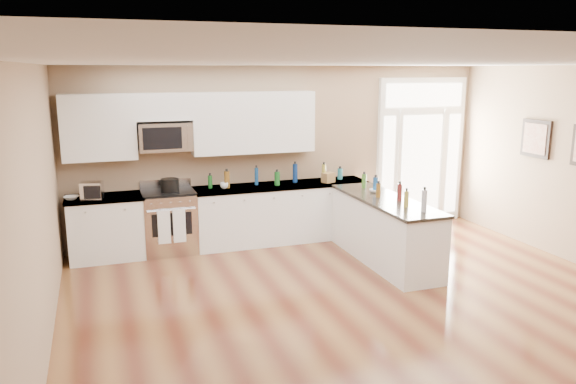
{
  "coord_description": "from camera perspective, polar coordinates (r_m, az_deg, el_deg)",
  "views": [
    {
      "loc": [
        -2.93,
        -4.67,
        2.75
      ],
      "look_at": [
        -0.63,
        2.0,
        1.2
      ],
      "focal_mm": 35.0,
      "sensor_mm": 36.0,
      "label": 1
    }
  ],
  "objects": [
    {
      "name": "ground",
      "position": [
        6.16,
        12.07,
        -14.37
      ],
      "size": [
        8.0,
        8.0,
        0.0
      ],
      "primitive_type": "plane",
      "color": "#542617"
    },
    {
      "name": "room_shell",
      "position": [
        5.61,
        12.85,
        1.43
      ],
      "size": [
        8.0,
        8.0,
        8.0
      ],
      "color": "#977C5F",
      "rests_on": "ground"
    },
    {
      "name": "back_cabinet_left",
      "position": [
        8.68,
        -17.95,
        -3.65
      ],
      "size": [
        1.1,
        0.66,
        0.94
      ],
      "color": "white",
      "rests_on": "ground"
    },
    {
      "name": "back_cabinet_right",
      "position": [
        9.11,
        -0.64,
        -2.29
      ],
      "size": [
        2.85,
        0.66,
        0.94
      ],
      "color": "white",
      "rests_on": "ground"
    },
    {
      "name": "peninsula_cabinet",
      "position": [
        8.25,
        9.75,
        -4.07
      ],
      "size": [
        0.69,
        2.32,
        0.94
      ],
      "color": "white",
      "rests_on": "ground"
    },
    {
      "name": "upper_cabinet_left",
      "position": [
        8.55,
        -18.71,
        6.23
      ],
      "size": [
        1.04,
        0.33,
        0.95
      ],
      "primitive_type": "cube",
      "color": "white",
      "rests_on": "room_shell"
    },
    {
      "name": "upper_cabinet_right",
      "position": [
        8.87,
        -3.52,
        7.06
      ],
      "size": [
        1.94,
        0.33,
        0.95
      ],
      "primitive_type": "cube",
      "color": "white",
      "rests_on": "room_shell"
    },
    {
      "name": "upper_cabinet_short",
      "position": [
        8.58,
        -12.56,
        8.45
      ],
      "size": [
        0.82,
        0.33,
        0.4
      ],
      "primitive_type": "cube",
      "color": "white",
      "rests_on": "room_shell"
    },
    {
      "name": "microwave",
      "position": [
        8.58,
        -12.4,
        5.51
      ],
      "size": [
        0.78,
        0.41,
        0.42
      ],
      "color": "silver",
      "rests_on": "room_shell"
    },
    {
      "name": "entry_door",
      "position": [
        10.32,
        13.31,
        4.02
      ],
      "size": [
        1.7,
        0.1,
        2.6
      ],
      "color": "white",
      "rests_on": "ground"
    },
    {
      "name": "wall_art_near",
      "position": [
        9.45,
        23.87,
        4.98
      ],
      "size": [
        0.05,
        0.58,
        0.58
      ],
      "color": "black",
      "rests_on": "room_shell"
    },
    {
      "name": "kitchen_range",
      "position": [
        8.72,
        -11.96,
        -2.95
      ],
      "size": [
        0.78,
        0.69,
        1.08
      ],
      "color": "silver",
      "rests_on": "ground"
    },
    {
      "name": "stockpot",
      "position": [
        8.56,
        -11.92,
        0.73
      ],
      "size": [
        0.33,
        0.33,
        0.21
      ],
      "primitive_type": "cylinder",
      "rotation": [
        0.0,
        0.0,
        -0.22
      ],
      "color": "black",
      "rests_on": "kitchen_range"
    },
    {
      "name": "toaster_oven",
      "position": [
        8.4,
        -19.29,
        0.14
      ],
      "size": [
        0.33,
        0.28,
        0.25
      ],
      "primitive_type": "cube",
      "rotation": [
        0.0,
        0.0,
        -0.22
      ],
      "color": "silver",
      "rests_on": "back_cabinet_left"
    },
    {
      "name": "cardboard_box",
      "position": [
        9.15,
        4.11,
        1.47
      ],
      "size": [
        0.23,
        0.2,
        0.16
      ],
      "primitive_type": "cube",
      "rotation": [
        0.0,
        0.0,
        0.4
      ],
      "color": "brown",
      "rests_on": "back_cabinet_right"
    },
    {
      "name": "bowl_left",
      "position": [
        8.5,
        -21.15,
        -0.55
      ],
      "size": [
        0.24,
        0.24,
        0.05
      ],
      "primitive_type": "imported",
      "rotation": [
        0.0,
        0.0,
        -0.23
      ],
      "color": "white",
      "rests_on": "back_cabinet_left"
    },
    {
      "name": "bowl_peninsula",
      "position": [
        8.48,
        8.8,
        0.12
      ],
      "size": [
        0.21,
        0.21,
        0.05
      ],
      "primitive_type": "imported",
      "rotation": [
        0.0,
        0.0,
        0.38
      ],
      "color": "white",
      "rests_on": "peninsula_cabinet"
    },
    {
      "name": "cup_counter",
      "position": [
        8.71,
        -6.5,
        0.66
      ],
      "size": [
        0.13,
        0.13,
        0.1
      ],
      "primitive_type": "imported",
      "rotation": [
        0.0,
        0.0,
        -0.08
      ],
      "color": "white",
      "rests_on": "back_cabinet_right"
    },
    {
      "name": "counter_bottles",
      "position": [
        8.57,
        3.41,
        1.04
      ],
      "size": [
        2.4,
        2.44,
        0.3
      ],
      "color": "#19591E",
      "rests_on": "back_cabinet_right"
    }
  ]
}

